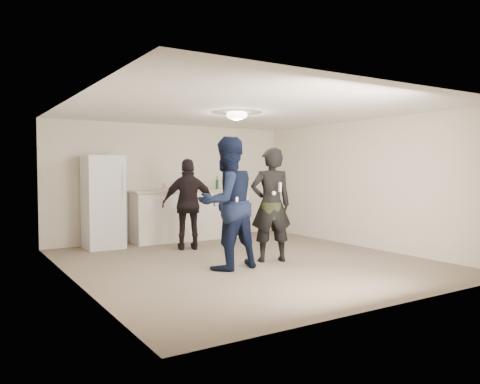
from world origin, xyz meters
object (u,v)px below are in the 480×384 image
fridge (103,202)px  shaker (164,186)px  spectator (189,204)px  man (227,203)px  woman (271,205)px  counter (192,216)px

fridge → shaker: 1.35m
spectator → fridge: bearing=-16.0°
shaker → man: (-0.25, -3.06, -0.16)m
woman → spectator: size_ratio=1.09×
counter → shaker: 0.90m
shaker → woman: bearing=-77.1°
spectator → woman: bearing=131.4°
woman → shaker: bearing=-57.6°
man → counter: bearing=-112.2°
fridge → woman: (1.99, -2.81, 0.05)m
fridge → shaker: (1.32, 0.12, 0.28)m
woman → spectator: (-0.64, 1.78, -0.08)m
counter → fridge: 1.98m
fridge → shaker: size_ratio=10.59×
shaker → spectator: spectator is taller
counter → spectator: (-0.59, -1.10, 0.34)m
fridge → shaker: fridge is taller
counter → shaker: size_ratio=15.29×
fridge → woman: woman is taller
counter → woman: bearing=-89.0°
counter → man: man is taller
counter → spectator: size_ratio=1.50×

